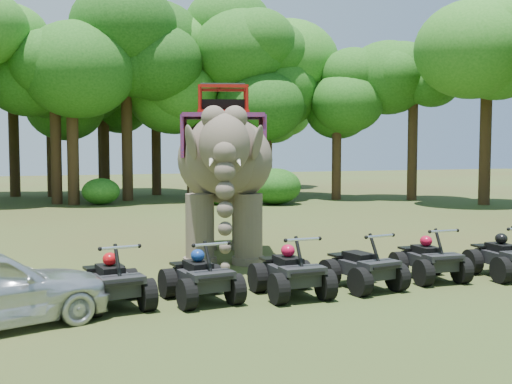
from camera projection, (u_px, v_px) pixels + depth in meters
ground at (274, 277)px, 14.90m from camera, size 110.00×110.00×0.00m
elephant at (223, 170)px, 17.55m from camera, size 4.00×6.16×4.78m
atv_0 at (112, 274)px, 12.07m from camera, size 1.46×1.85×1.26m
atv_1 at (201, 270)px, 12.55m from camera, size 1.41×1.81×1.24m
atv_2 at (291, 265)px, 12.97m from camera, size 1.29×1.74×1.27m
atv_3 at (363, 260)px, 13.65m from camera, size 1.46×1.84×1.24m
atv_4 at (429, 253)px, 14.54m from camera, size 1.27×1.70×1.23m
atv_5 at (505, 251)px, 14.82m from camera, size 1.32×1.75×1.24m
tree_0 at (127, 111)px, 35.31m from camera, size 6.94×6.94×9.91m
tree_1 at (198, 119)px, 35.96m from camera, size 6.38×6.38×9.12m
tree_2 at (267, 132)px, 35.79m from camera, size 5.36×5.36×7.66m
tree_3 at (337, 133)px, 36.03m from camera, size 5.26×5.26×7.52m
tree_4 at (413, 127)px, 35.71m from camera, size 5.75×5.75×8.22m
tree_5 at (486, 111)px, 32.79m from camera, size 6.75×6.75×9.64m
tree_31 at (55, 122)px, 33.15m from camera, size 5.98×5.98×8.55m
tree_32 at (73, 132)px, 36.06m from camera, size 5.36×5.36×7.65m
tree_33 at (254, 109)px, 38.04m from camera, size 7.27×7.27×10.38m
tree_35 at (13, 111)px, 38.08m from camera, size 7.15×7.15×10.22m
tree_37 at (268, 122)px, 45.51m from camera, size 6.63×6.63×9.48m
tree_38 at (254, 114)px, 36.15m from camera, size 6.74×6.74×9.63m
tree_39 at (192, 106)px, 37.64m from camera, size 7.50×7.50×10.71m
tree_40 at (156, 120)px, 39.48m from camera, size 6.48×6.48×9.26m
tree_41 at (72, 110)px, 32.77m from camera, size 6.81×6.81×9.74m
tree_43 at (105, 128)px, 39.31m from camera, size 5.77×5.77×8.25m
tree_44 at (102, 109)px, 39.75m from camera, size 7.47×7.47×10.67m
tree_45 at (51, 122)px, 38.11m from camera, size 6.24×6.24×8.91m
tree_46 at (267, 138)px, 44.97m from camera, size 5.04×5.04×7.20m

